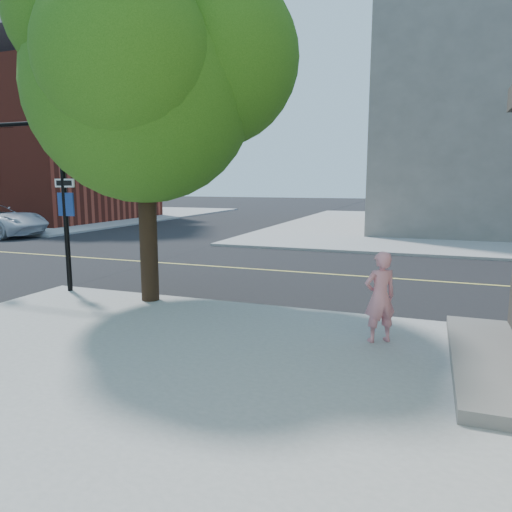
% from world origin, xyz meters
% --- Properties ---
extents(ground, '(140.00, 140.00, 0.00)m').
position_xyz_m(ground, '(0.00, 0.00, 0.00)').
color(ground, black).
rests_on(ground, ground).
extents(road_ew, '(140.00, 9.00, 0.01)m').
position_xyz_m(road_ew, '(0.00, 4.50, 0.01)').
color(road_ew, black).
rests_on(road_ew, ground).
extents(sidewalk_nw, '(26.00, 25.00, 0.12)m').
position_xyz_m(sidewalk_nw, '(-23.00, 21.50, 0.06)').
color(sidewalk_nw, '#969696').
rests_on(sidewalk_nw, ground).
extents(church, '(15.20, 12.00, 14.40)m').
position_xyz_m(church, '(-20.00, 18.00, 7.18)').
color(church, maroon).
rests_on(church, sidewalk_nw).
extents(man_on_phone, '(0.68, 0.63, 1.56)m').
position_xyz_m(man_on_phone, '(7.27, -1.63, 0.90)').
color(man_on_phone, pink).
rests_on(man_on_phone, sidewalk_se).
extents(street_tree, '(6.13, 5.57, 8.14)m').
position_xyz_m(street_tree, '(2.16, -0.49, 5.37)').
color(street_tree, black).
rests_on(street_tree, sidewalk_se).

